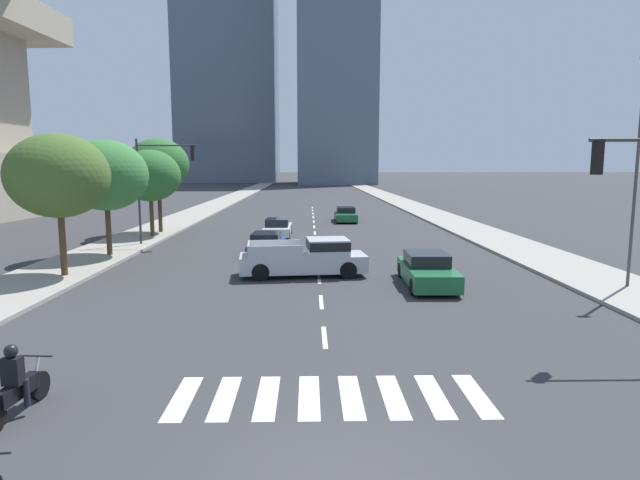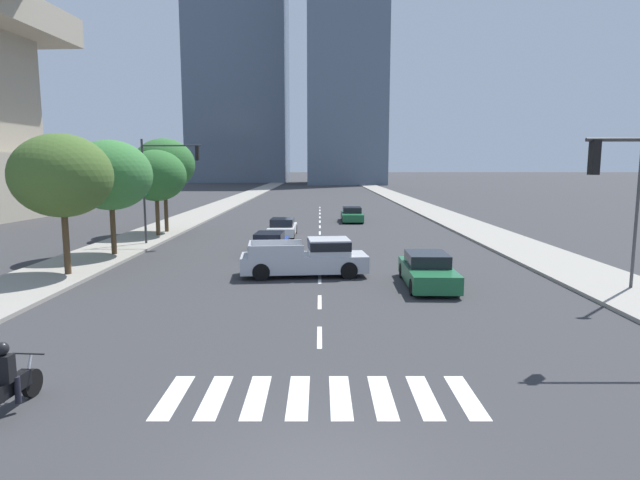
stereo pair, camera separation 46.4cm
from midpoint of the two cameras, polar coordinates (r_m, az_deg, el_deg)
The scene contains 16 objects.
sidewalk_east at distance 39.79m, azimuth 17.93°, elevation 0.60°, with size 4.00×260.00×0.15m, color gray.
sidewalk_west at distance 39.66m, azimuth -17.26°, elevation 0.61°, with size 4.00×260.00×0.15m, color gray.
crosswalk_near at distance 11.88m, azimuth 1.13°, elevation -16.46°, with size 6.75×2.23×0.01m.
lane_divider_center at distance 39.12m, azimuth 0.36°, elevation 0.77°, with size 0.14×50.00×0.01m.
motorcycle_trailing at distance 12.51m, azimuth -29.52°, elevation -13.36°, with size 0.70×2.08×1.49m.
pickup_truck at distance 23.86m, azimuth -0.47°, elevation -1.93°, with size 5.77×2.47×1.67m.
sedan_green_0 at distance 22.38m, azimuth 12.09°, elevation -3.27°, with size 1.99×4.77×1.34m.
sedan_blue_1 at distance 29.85m, azimuth -4.92°, elevation -0.43°, with size 1.92×4.66×1.23m.
sedan_green_2 at distance 47.22m, azimuth 3.77°, elevation 2.70°, with size 1.88×4.64×1.26m.
sedan_white_3 at distance 37.38m, azimuth -3.65°, elevation 1.30°, with size 1.88×4.52×1.27m.
traffic_signal_far at distance 33.96m, azimuth -16.04°, elevation 6.88°, with size 3.90×0.28×6.38m.
street_tree_nearest at distance 25.65m, azimuth -25.49°, elevation 6.24°, with size 4.27×4.27×6.16m.
street_tree_second at distance 30.58m, azimuth -21.16°, elevation 6.50°, with size 4.40×4.40×6.14m.
street_tree_third at distance 38.10m, azimuth -16.84°, elevation 6.63°, with size 4.10×4.10×5.85m.
street_tree_fourth at distance 40.07m, azimuth -16.03°, elevation 7.79°, with size 4.36×4.36×6.71m.
office_tower_center_skyline at distance 152.71m, azimuth 2.93°, elevation 20.36°, with size 20.34×29.55×84.17m.
Camera 2 is at (0.01, -7.56, 4.92)m, focal length 29.80 mm.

